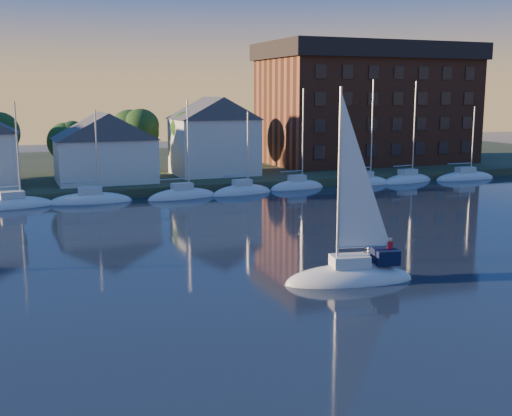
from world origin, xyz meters
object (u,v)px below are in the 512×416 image
clubhouse_east (214,135)px  condo_block (367,103)px  hero_sailboat (352,273)px  clubhouse_centre (105,147)px

clubhouse_east → condo_block: condo_block is taller
condo_block → hero_sailboat: bearing=-122.1°
clubhouse_centre → condo_block: size_ratio=0.37×
condo_block → hero_sailboat: (-31.98, -51.05, -9.24)m
clubhouse_centre → condo_block: bearing=11.2°
clubhouse_centre → hero_sailboat: (8.02, -43.11, -4.59)m
clubhouse_east → hero_sailboat: hero_sailboat is taller
clubhouse_centre → condo_block: condo_block is taller
clubhouse_centre → hero_sailboat: hero_sailboat is taller
hero_sailboat → clubhouse_centre: bearing=-68.4°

